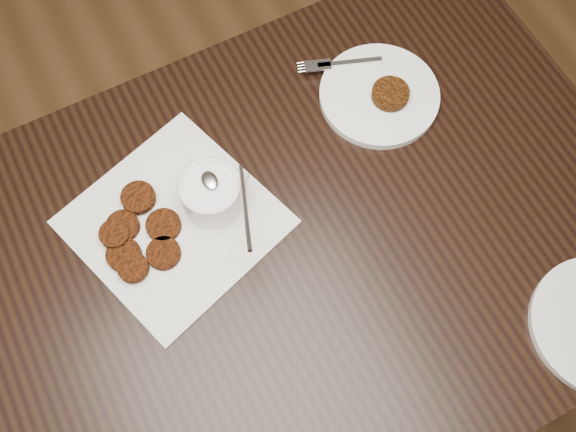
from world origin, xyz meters
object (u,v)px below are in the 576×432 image
(plate_with_patty, at_px, (380,93))
(sauce_ramekin, at_px, (209,185))
(napkin, at_px, (174,222))
(table, at_px, (268,318))

(plate_with_patty, bearing_deg, sauce_ramekin, -171.44)
(napkin, relative_size, sauce_ramekin, 2.18)
(table, xyz_separation_m, plate_with_patty, (0.32, 0.18, 0.39))
(sauce_ramekin, distance_m, plate_with_patty, 0.36)
(napkin, relative_size, plate_with_patty, 1.39)
(sauce_ramekin, height_order, plate_with_patty, sauce_ramekin)
(sauce_ramekin, relative_size, plate_with_patty, 0.64)
(table, relative_size, plate_with_patty, 6.10)
(table, relative_size, napkin, 4.40)
(sauce_ramekin, bearing_deg, table, -77.99)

